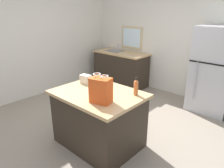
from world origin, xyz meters
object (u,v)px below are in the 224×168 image
kitchen_island (99,119)px  shopping_bag (101,90)px  small_box (86,79)px  refrigerator (214,71)px  bottle (136,87)px

kitchen_island → shopping_bag: size_ratio=3.39×
shopping_bag → small_box: 0.77m
refrigerator → shopping_bag: bearing=-103.1°
kitchen_island → small_box: 0.66m
refrigerator → shopping_bag: refrigerator is taller
kitchen_island → bottle: bottle is taller
kitchen_island → shopping_bag: 0.69m
refrigerator → shopping_bag: 2.62m
refrigerator → bottle: bearing=-101.3°
kitchen_island → small_box: small_box is taller
shopping_bag → small_box: size_ratio=2.20×
kitchen_island → bottle: bearing=33.3°
shopping_bag → small_box: bearing=153.8°
bottle → shopping_bag: bearing=-110.3°
refrigerator → small_box: refrigerator is taller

